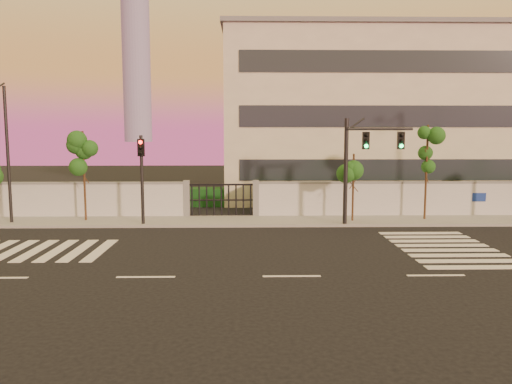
% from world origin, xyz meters
% --- Properties ---
extents(ground, '(120.00, 120.00, 0.00)m').
position_xyz_m(ground, '(0.00, 0.00, 0.00)').
color(ground, black).
rests_on(ground, ground).
extents(sidewalk, '(60.00, 3.00, 0.15)m').
position_xyz_m(sidewalk, '(0.00, 10.50, 0.07)').
color(sidewalk, gray).
rests_on(sidewalk, ground).
extents(perimeter_wall, '(60.00, 0.36, 2.20)m').
position_xyz_m(perimeter_wall, '(0.10, 12.00, 1.07)').
color(perimeter_wall, '#B7B9BE').
rests_on(perimeter_wall, ground).
extents(hedge_row, '(41.00, 4.25, 1.80)m').
position_xyz_m(hedge_row, '(1.17, 14.74, 0.82)').
color(hedge_row, '#0F3410').
rests_on(hedge_row, ground).
extents(institutional_building, '(24.40, 12.40, 12.25)m').
position_xyz_m(institutional_building, '(9.00, 21.99, 6.16)').
color(institutional_building, beige).
rests_on(institutional_building, ground).
extents(distant_skyscraper, '(16.00, 16.00, 118.00)m').
position_xyz_m(distant_skyscraper, '(-65.00, 280.00, 61.98)').
color(distant_skyscraper, slate).
rests_on(distant_skyscraper, ground).
extents(road_markings, '(57.00, 7.62, 0.02)m').
position_xyz_m(road_markings, '(-1.58, 3.76, 0.01)').
color(road_markings, silver).
rests_on(road_markings, ground).
extents(street_tree_c, '(1.42, 1.13, 5.02)m').
position_xyz_m(street_tree_c, '(-10.37, 10.61, 3.69)').
color(street_tree_c, '#382314').
rests_on(street_tree_c, ground).
extents(street_tree_d, '(1.33, 1.06, 3.80)m').
position_xyz_m(street_tree_d, '(4.27, 10.17, 2.80)').
color(street_tree_d, '#382314').
rests_on(street_tree_d, ground).
extents(street_tree_e, '(1.45, 1.15, 5.36)m').
position_xyz_m(street_tree_e, '(8.42, 10.64, 3.94)').
color(street_tree_e, '#382314').
rests_on(street_tree_e, ground).
extents(traffic_signal_main, '(3.58, 0.43, 5.67)m').
position_xyz_m(traffic_signal_main, '(4.36, 9.18, 3.58)').
color(traffic_signal_main, black).
rests_on(traffic_signal_main, ground).
extents(traffic_signal_secondary, '(0.37, 0.35, 4.80)m').
position_xyz_m(traffic_signal_secondary, '(-7.01, 9.40, 3.04)').
color(traffic_signal_secondary, black).
rests_on(traffic_signal_secondary, ground).
extents(streetlight_west, '(0.46, 1.85, 7.70)m').
position_xyz_m(streetlight_west, '(-14.16, 9.83, 4.16)').
color(streetlight_west, black).
rests_on(streetlight_west, ground).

